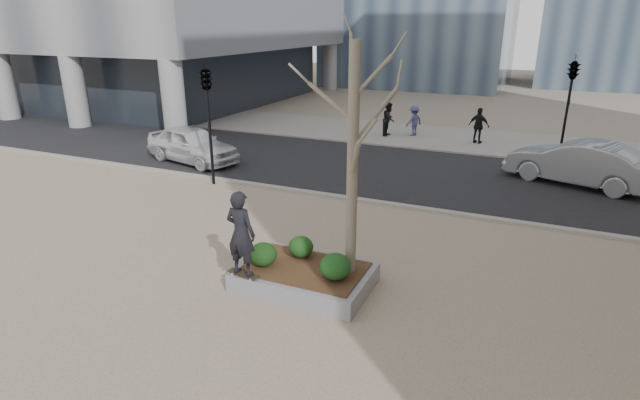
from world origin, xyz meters
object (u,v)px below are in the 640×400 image
at_px(skateboarder, 241,233).
at_px(police_car, 192,144).
at_px(planter, 305,277).
at_px(skateboard, 243,275).

distance_m(skateboarder, police_car, 11.84).
bearing_deg(planter, skateboarder, -141.34).
relative_size(skateboard, skateboarder, 0.40).
bearing_deg(skateboarder, planter, -137.45).
distance_m(planter, police_car, 12.01).
distance_m(skateboard, skateboarder, 1.00).
bearing_deg(planter, police_car, 139.42).
xyz_separation_m(planter, police_car, (-9.11, 7.81, 0.57)).
xyz_separation_m(planter, skateboard, (-1.10, -0.88, 0.26)).
bearing_deg(skateboarder, skateboard, -86.11).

